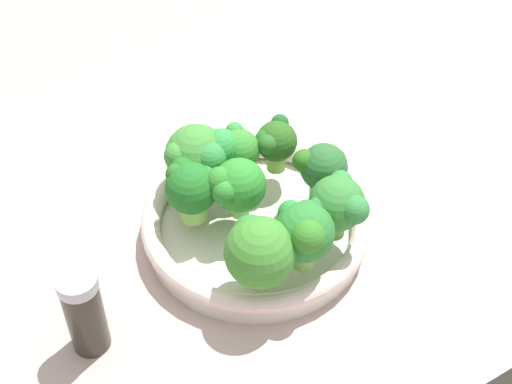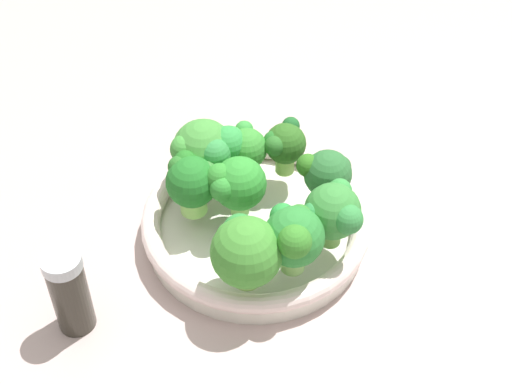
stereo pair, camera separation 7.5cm
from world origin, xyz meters
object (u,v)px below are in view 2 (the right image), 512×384
object	(u,v)px
broccoli_floret_3	(327,174)
broccoli_floret_5	(207,150)
bowl	(256,224)
pepper_shaker	(69,291)
broccoli_floret_6	(284,144)
broccoli_floret_7	(236,184)
broccoli_floret_2	(294,236)
broccoli_floret_4	(244,147)
broccoli_floret_8	(244,250)
broccoli_floret_1	(334,212)
broccoli_floret_0	(193,180)

from	to	relation	value
broccoli_floret_3	broccoli_floret_5	xyz separation A→B (cm)	(3.78, -12.03, 0.64)
bowl	pepper_shaker	bearing A→B (deg)	-25.68
broccoli_floret_6	broccoli_floret_7	bearing A→B (deg)	-6.90
broccoli_floret_2	broccoli_floret_4	xyz separation A→B (cm)	(-8.63, -10.71, -0.43)
broccoli_floret_2	broccoli_floret_3	world-z (taller)	broccoli_floret_2
broccoli_floret_7	pepper_shaker	world-z (taller)	broccoli_floret_7
broccoli_floret_5	broccoli_floret_6	size ratio (longest dim) A/B	1.23
broccoli_floret_7	broccoli_floret_8	xyz separation A→B (cm)	(6.84, 5.23, -0.03)
broccoli_floret_3	broccoli_floret_6	distance (cm)	6.07
broccoli_floret_1	broccoli_floret_8	world-z (taller)	broccoli_floret_8
broccoli_floret_4	broccoli_floret_5	xyz separation A→B (cm)	(2.61, -2.90, 0.16)
bowl	broccoli_floret_1	distance (cm)	10.27
broccoli_floret_2	broccoli_floret_7	world-z (taller)	broccoli_floret_2
broccoli_floret_4	broccoli_floret_8	xyz separation A→B (cm)	(12.06, 7.54, 0.00)
broccoli_floret_2	broccoli_floret_5	size ratio (longest dim) A/B	0.98
broccoli_floret_3	broccoli_floret_5	size ratio (longest dim) A/B	0.82
broccoli_floret_5	bowl	bearing A→B (deg)	76.71
broccoli_floret_1	pepper_shaker	distance (cm)	25.51
broccoli_floret_6	pepper_shaker	xyz separation A→B (cm)	(25.20, -8.00, -2.54)
broccoli_floret_2	broccoli_floret_7	bearing A→B (deg)	-112.06
broccoli_floret_0	broccoli_floret_7	distance (cm)	4.36
broccoli_floret_1	broccoli_floret_2	world-z (taller)	broccoli_floret_2
broccoli_floret_4	broccoli_floret_5	distance (cm)	3.90
broccoli_floret_8	bowl	bearing A→B (deg)	-155.94
broccoli_floret_0	broccoli_floret_7	size ratio (longest dim) A/B	0.99
broccoli_floret_5	broccoli_floret_7	distance (cm)	5.82
broccoli_floret_1	broccoli_floret_2	distance (cm)	5.07
broccoli_floret_7	broccoli_floret_0	bearing A→B (deg)	-67.25
broccoli_floret_2	broccoli_floret_8	xyz separation A→B (cm)	(3.43, -3.18, -0.42)
broccoli_floret_3	broccoli_floret_8	distance (cm)	13.33
broccoli_floret_6	broccoli_floret_0	bearing A→B (deg)	-27.42
bowl	broccoli_floret_4	distance (cm)	8.21
broccoli_floret_5	broccoli_floret_7	world-z (taller)	broccoli_floret_5
broccoli_floret_0	broccoli_floret_6	world-z (taller)	broccoli_floret_0
broccoli_floret_1	broccoli_floret_7	distance (cm)	10.18
bowl	broccoli_floret_2	bearing A→B (deg)	56.69
broccoli_floret_5	pepper_shaker	world-z (taller)	broccoli_floret_5
broccoli_floret_3	broccoli_floret_1	bearing A→B (deg)	33.06
broccoli_floret_1	broccoli_floret_2	bearing A→B (deg)	-19.35
broccoli_floret_1	broccoli_floret_7	world-z (taller)	broccoli_floret_1
broccoli_floret_7	pepper_shaker	xyz separation A→B (cm)	(17.29, -7.04, -2.76)
broccoli_floret_8	broccoli_floret_5	bearing A→B (deg)	-132.18
broccoli_floret_2	broccoli_floret_5	xyz separation A→B (cm)	(-6.02, -13.61, -0.27)
broccoli_floret_2	pepper_shaker	xyz separation A→B (cm)	(13.89, -15.45, -3.16)
broccoli_floret_0	pepper_shaker	bearing A→B (deg)	-10.96
broccoli_floret_4	broccoli_floret_8	bearing A→B (deg)	32.00
broccoli_floret_3	broccoli_floret_4	bearing A→B (deg)	-82.70
broccoli_floret_3	broccoli_floret_5	distance (cm)	12.62
bowl	broccoli_floret_1	size ratio (longest dim) A/B	3.39
broccoli_floret_4	broccoli_floret_5	size ratio (longest dim) A/B	0.82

